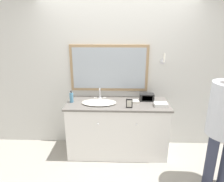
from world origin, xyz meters
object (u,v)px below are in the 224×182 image
(soap_bottle, at_px, (71,97))
(picture_frame, at_px, (129,103))
(sink_basin, at_px, (99,102))
(appliance_box, at_px, (147,97))

(soap_bottle, relative_size, picture_frame, 1.38)
(sink_basin, xyz_separation_m, picture_frame, (0.47, -0.18, 0.05))
(soap_bottle, bearing_deg, sink_basin, -4.12)
(appliance_box, bearing_deg, sink_basin, -169.77)
(appliance_box, distance_m, picture_frame, 0.44)
(sink_basin, bearing_deg, soap_bottle, 175.88)
(sink_basin, relative_size, appliance_box, 2.39)
(sink_basin, xyz_separation_m, appliance_box, (0.77, 0.14, 0.04))
(appliance_box, bearing_deg, soap_bottle, -174.96)
(appliance_box, height_order, picture_frame, picture_frame)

